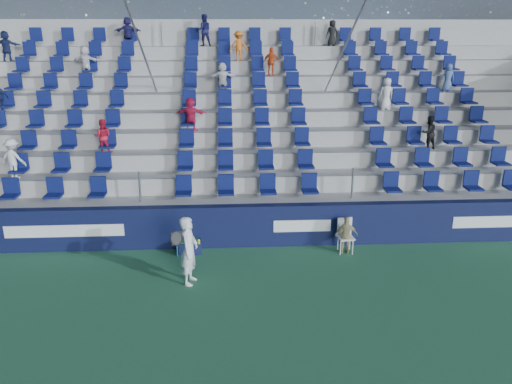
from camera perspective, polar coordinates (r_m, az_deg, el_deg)
ground at (r=11.41m, az=-0.20°, el=-12.59°), size 70.00×70.00×0.00m
sponsor_wall at (r=13.97m, az=-0.89°, el=-3.86°), size 24.00×0.32×1.20m
grandstand at (r=18.42m, az=-1.63°, el=6.54°), size 24.00×8.17×6.63m
tennis_player at (r=11.98m, az=-7.67°, el=-6.63°), size 0.69×0.69×1.69m
line_judge_chair at (r=13.89m, az=10.14°, el=-4.59°), size 0.46×0.47×0.94m
line_judge at (r=13.76m, az=10.28°, el=-4.87°), size 0.64×0.31×1.05m
ball_bin at (r=13.80m, az=-7.56°, el=-6.17°), size 0.66×0.47×0.35m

